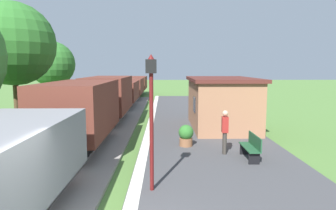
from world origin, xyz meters
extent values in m
cylinder|color=black|center=(-2.40, 3.11, 0.68)|extent=(1.56, 0.84, 0.84)
cylinder|color=black|center=(-2.40, 4.27, 0.93)|extent=(0.20, 0.30, 0.20)
cube|color=brown|center=(-2.40, 7.92, 1.88)|extent=(2.50, 5.60, 2.20)
cube|color=black|center=(-2.40, 7.92, 0.93)|extent=(2.10, 5.15, 0.50)
cylinder|color=black|center=(-2.40, 9.71, 0.68)|extent=(1.56, 0.84, 0.84)
cylinder|color=black|center=(-2.40, 6.13, 0.68)|extent=(1.56, 0.84, 0.84)
cylinder|color=black|center=(-2.40, 10.87, 0.93)|extent=(0.20, 0.30, 0.20)
cylinder|color=black|center=(-2.40, 4.97, 0.93)|extent=(0.20, 0.30, 0.20)
cube|color=brown|center=(-2.40, 14.52, 1.88)|extent=(2.50, 5.60, 2.20)
cube|color=black|center=(-2.40, 14.52, 0.93)|extent=(2.10, 5.15, 0.50)
cylinder|color=black|center=(-2.40, 16.31, 0.68)|extent=(1.56, 0.84, 0.84)
cylinder|color=black|center=(-2.40, 12.73, 0.68)|extent=(1.56, 0.84, 0.84)
cylinder|color=black|center=(-2.40, 17.47, 0.93)|extent=(0.20, 0.30, 0.20)
cylinder|color=black|center=(-2.40, 11.57, 0.93)|extent=(0.20, 0.30, 0.20)
cube|color=brown|center=(-2.40, 21.12, 1.58)|extent=(2.50, 5.60, 1.60)
cube|color=black|center=(-2.40, 21.12, 0.93)|extent=(2.10, 5.15, 0.50)
cylinder|color=black|center=(-2.40, 22.91, 0.68)|extent=(1.56, 0.84, 0.84)
cylinder|color=black|center=(-2.40, 19.33, 0.68)|extent=(1.56, 0.84, 0.84)
cylinder|color=black|center=(-2.40, 24.07, 0.93)|extent=(0.20, 0.30, 0.20)
cylinder|color=black|center=(-2.40, 18.17, 0.93)|extent=(0.20, 0.30, 0.20)
cube|color=brown|center=(-2.40, 27.72, 1.58)|extent=(2.50, 5.60, 1.60)
cube|color=black|center=(-2.40, 27.72, 0.93)|extent=(2.10, 5.15, 0.50)
cylinder|color=black|center=(-2.40, 29.51, 0.68)|extent=(1.56, 0.84, 0.84)
cylinder|color=black|center=(-2.40, 25.93, 0.68)|extent=(1.56, 0.84, 0.84)
cylinder|color=black|center=(-2.40, 30.67, 0.93)|extent=(0.20, 0.30, 0.20)
cylinder|color=black|center=(-2.40, 24.77, 0.93)|extent=(0.20, 0.30, 0.20)
cube|color=brown|center=(-2.40, 34.32, 1.58)|extent=(2.50, 5.60, 1.60)
cube|color=black|center=(-2.40, 34.32, 0.93)|extent=(2.10, 5.15, 0.50)
cylinder|color=black|center=(-2.40, 36.11, 0.68)|extent=(1.56, 0.84, 0.84)
cylinder|color=black|center=(-2.40, 32.53, 0.68)|extent=(1.56, 0.84, 0.84)
cylinder|color=black|center=(-2.40, 37.27, 0.93)|extent=(0.20, 0.30, 0.20)
cylinder|color=black|center=(-2.40, 31.37, 0.93)|extent=(0.20, 0.30, 0.20)
cube|color=#9E6B4C|center=(4.40, 11.68, 1.55)|extent=(3.20, 5.50, 2.60)
cube|color=#51231E|center=(4.40, 11.68, 2.94)|extent=(3.50, 5.80, 0.18)
cube|color=black|center=(2.79, 10.58, 1.68)|extent=(0.03, 0.90, 0.80)
cube|color=#1E4C2D|center=(4.34, 5.81, 0.69)|extent=(0.42, 1.50, 0.04)
cube|color=#1E4C2D|center=(4.53, 5.81, 0.93)|extent=(0.04, 1.50, 0.45)
cube|color=black|center=(4.34, 5.21, 0.46)|extent=(0.38, 0.06, 0.42)
cube|color=black|center=(4.34, 6.41, 0.46)|extent=(0.38, 0.06, 0.42)
cube|color=#1E4C2D|center=(4.34, 16.79, 0.69)|extent=(0.42, 1.50, 0.04)
cube|color=#1E4C2D|center=(4.53, 16.79, 0.93)|extent=(0.04, 1.50, 0.45)
cube|color=black|center=(4.34, 16.19, 0.46)|extent=(0.38, 0.06, 0.42)
cube|color=black|center=(4.34, 17.39, 0.46)|extent=(0.38, 0.06, 0.42)
cylinder|color=#38332D|center=(3.56, 6.43, 0.68)|extent=(0.15, 0.15, 0.86)
cylinder|color=#38332D|center=(3.57, 6.59, 0.68)|extent=(0.15, 0.15, 0.86)
cube|color=maroon|center=(3.57, 6.51, 1.41)|extent=(0.28, 0.40, 0.60)
sphere|color=tan|center=(3.57, 6.51, 1.85)|extent=(0.22, 0.22, 0.22)
cylinder|color=brown|center=(2.15, 7.69, 0.42)|extent=(0.56, 0.56, 0.34)
sphere|color=#2D6B28|center=(2.15, 7.69, 0.85)|extent=(0.64, 0.64, 0.64)
cylinder|color=#591414|center=(0.88, 3.08, 1.85)|extent=(0.11, 0.11, 3.20)
cube|color=black|center=(0.88, 3.08, 3.63)|extent=(0.28, 0.28, 0.36)
sphere|color=#F2E5BF|center=(0.88, 3.08, 3.63)|extent=(0.20, 0.20, 0.20)
cone|color=#591414|center=(0.88, 3.08, 3.87)|extent=(0.20, 0.20, 0.16)
cylinder|color=#4C3823|center=(-6.56, 10.93, 1.59)|extent=(0.28, 0.28, 3.19)
sphere|color=#2D6B28|center=(-6.56, 10.93, 4.79)|extent=(4.28, 4.28, 4.28)
cylinder|color=#4C3823|center=(-7.60, 19.03, 1.27)|extent=(0.28, 0.28, 2.53)
sphere|color=#2D6B28|center=(-7.60, 19.03, 3.86)|extent=(3.53, 3.53, 3.53)
camera|label=1|loc=(1.21, -4.80, 3.61)|focal=31.97mm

